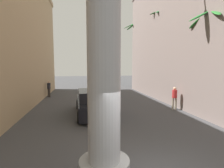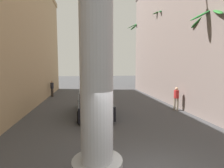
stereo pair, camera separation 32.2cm
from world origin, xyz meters
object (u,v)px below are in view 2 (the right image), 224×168
palm_tree_mid_right (166,40)px  pedestrian_far_left (52,87)px  palm_tree_far_right (139,49)px  pedestrian_mid_right (176,97)px  palm_tree_near_right (212,53)px  street_lamp (204,38)px  neon_sign_pole (96,0)px  car_lead (94,103)px

palm_tree_mid_right → pedestrian_far_left: bearing=168.3°
palm_tree_far_right → pedestrian_mid_right: 13.81m
palm_tree_near_right → pedestrian_mid_right: (-0.87, 2.16, -2.91)m
street_lamp → palm_tree_near_right: street_lamp is taller
street_lamp → pedestrian_far_left: 14.17m
palm_tree_near_right → palm_tree_far_right: palm_tree_far_right is taller
palm_tree_far_right → pedestrian_far_left: 13.24m
neon_sign_pole → palm_tree_far_right: 21.27m
pedestrian_mid_right → neon_sign_pole: bearing=-130.3°
street_lamp → car_lead: bearing=165.2°
car_lead → neon_sign_pole: bearing=-91.4°
palm_tree_near_right → neon_sign_pole: bearing=-144.4°
neon_sign_pole → street_lamp: bearing=38.6°
palm_tree_near_right → pedestrian_mid_right: size_ratio=3.84×
car_lead → palm_tree_near_right: size_ratio=0.77×
palm_tree_mid_right → palm_tree_far_right: bearing=91.1°
neon_sign_pole → street_lamp: 8.46m
palm_tree_near_right → palm_tree_far_right: size_ratio=0.69×
neon_sign_pole → palm_tree_far_right: bearing=70.4°
car_lead → palm_tree_mid_right: size_ratio=0.57×
street_lamp → palm_tree_far_right: bearing=88.0°
car_lead → palm_tree_far_right: bearing=62.0°
street_lamp → pedestrian_mid_right: (-0.63, 1.78, -3.78)m
palm_tree_far_right → pedestrian_far_left: bearing=-151.6°
neon_sign_pole → street_lamp: (6.61, 5.28, 0.09)m
car_lead → pedestrian_far_left: 8.18m
neon_sign_pole → pedestrian_mid_right: neon_sign_pole is taller
palm_tree_far_right → palm_tree_mid_right: bearing=-88.9°
street_lamp → pedestrian_mid_right: size_ratio=4.83×
street_lamp → pedestrian_far_left: street_lamp is taller
palm_tree_mid_right → palm_tree_near_right: bearing=-93.5°
palm_tree_mid_right → palm_tree_far_right: palm_tree_far_right is taller
neon_sign_pole → palm_tree_mid_right: neon_sign_pole is taller
palm_tree_mid_right → pedestrian_mid_right: palm_tree_mid_right is taller
car_lead → pedestrian_far_left: size_ratio=2.95×
neon_sign_pole → car_lead: bearing=88.6°
street_lamp → palm_tree_near_right: (0.24, -0.38, -0.87)m
palm_tree_near_right → palm_tree_mid_right: (0.43, 6.95, 1.78)m
car_lead → palm_tree_far_right: size_ratio=0.53×
neon_sign_pole → pedestrian_mid_right: bearing=49.7°
neon_sign_pole → pedestrian_mid_right: size_ratio=6.26×
palm_tree_far_right → pedestrian_mid_right: palm_tree_far_right is taller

